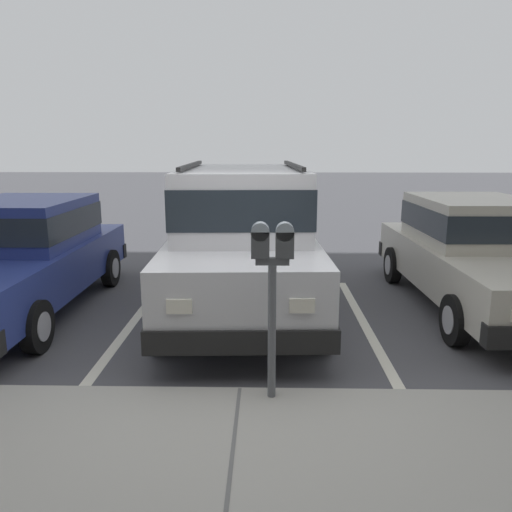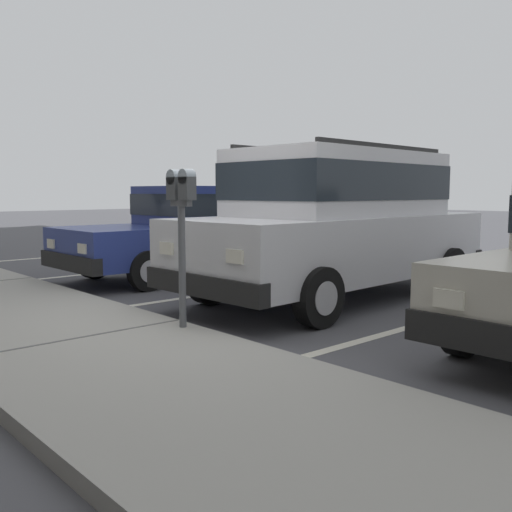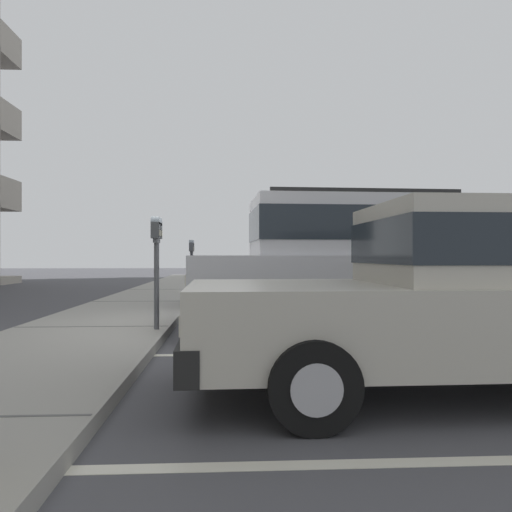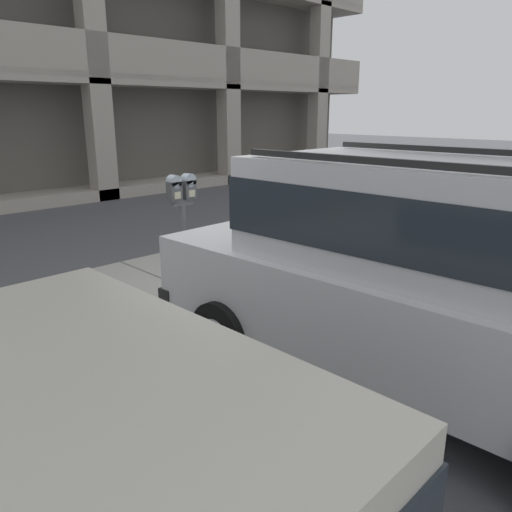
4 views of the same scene
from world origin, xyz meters
TOP-DOWN VIEW (x-y plane):
  - ground_plane at (0.00, 0.00)m, footprint 80.00×80.00m
  - sidewalk at (0.00, 1.30)m, footprint 40.00×2.20m
  - parking_stall_lines at (1.51, -1.40)m, footprint 12.22×4.80m
  - silver_suv at (0.10, -2.44)m, footprint 2.15×4.85m
  - red_sedan at (-3.23, -2.64)m, footprint 1.90×4.51m
  - dark_hatchback at (3.16, -2.30)m, footprint 1.86×4.49m
  - parking_meter_near at (-0.29, 0.35)m, footprint 0.35×0.12m

SIDE VIEW (x-z plane):
  - ground_plane at x=0.00m, z-range -0.10..0.00m
  - parking_stall_lines at x=1.51m, z-range 0.00..0.01m
  - sidewalk at x=0.00m, z-range 0.00..0.12m
  - red_sedan at x=-3.23m, z-range 0.05..1.59m
  - dark_hatchback at x=3.16m, z-range 0.05..1.59m
  - silver_suv at x=0.10m, z-range 0.07..2.11m
  - parking_meter_near at x=-0.29m, z-range 0.49..2.03m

